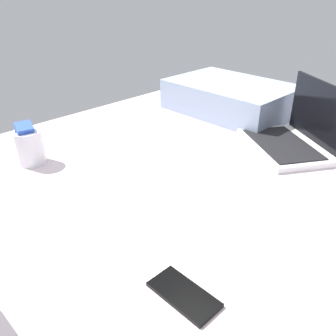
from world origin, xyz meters
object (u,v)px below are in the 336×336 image
(laptop, at_px, (295,137))
(cell_phone, at_px, (184,294))
(pillow, at_px, (230,97))
(snack_cup, at_px, (29,146))

(laptop, height_order, cell_phone, laptop)
(laptop, bearing_deg, pillow, -169.13)
(cell_phone, xyz_separation_m, pillow, (-0.58, 0.92, 0.06))
(laptop, distance_m, snack_cup, 0.89)
(laptop, distance_m, pillow, 0.43)
(snack_cup, relative_size, pillow, 0.27)
(pillow, bearing_deg, snack_cup, -99.94)
(cell_phone, bearing_deg, snack_cup, -94.08)
(snack_cup, bearing_deg, pillow, 80.06)
(laptop, height_order, pillow, laptop)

